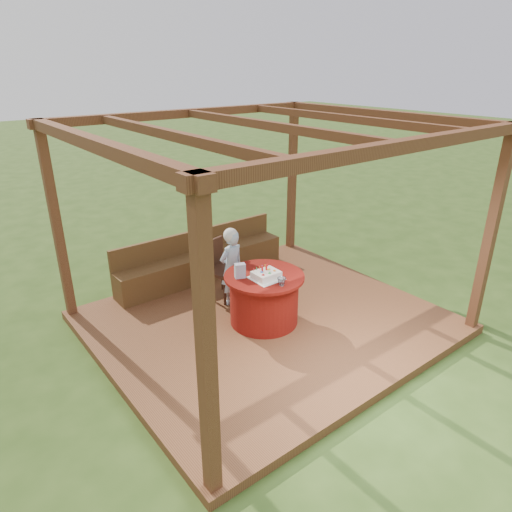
{
  "coord_description": "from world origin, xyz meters",
  "views": [
    {
      "loc": [
        -3.58,
        -4.34,
        3.46
      ],
      "look_at": [
        0.0,
        0.25,
        1.0
      ],
      "focal_mm": 32.0,
      "sensor_mm": 36.0,
      "label": 1
    }
  ],
  "objects": [
    {
      "name": "drinking_glass",
      "position": [
        -0.1,
        -0.41,
        0.89
      ],
      "size": [
        0.15,
        0.15,
        0.11
      ],
      "primitive_type": "imported",
      "rotation": [
        0.0,
        0.0,
        0.37
      ],
      "color": "white",
      "rests_on": "table"
    },
    {
      "name": "table",
      "position": [
        -0.08,
        -0.03,
        0.48
      ],
      "size": [
        1.09,
        1.09,
        0.72
      ],
      "color": "maroon",
      "rests_on": "deck"
    },
    {
      "name": "pergola",
      "position": [
        0.0,
        0.0,
        2.41
      ],
      "size": [
        4.5,
        4.0,
        2.72
      ],
      "color": "brown",
      "rests_on": "deck"
    },
    {
      "name": "ground",
      "position": [
        0.0,
        0.0,
        0.0
      ],
      "size": [
        60.0,
        60.0,
        0.0
      ],
      "primitive_type": "plane",
      "color": "#2B4517",
      "rests_on": "ground"
    },
    {
      "name": "bench",
      "position": [
        0.0,
        1.72,
        0.38
      ],
      "size": [
        3.0,
        0.42,
        0.8
      ],
      "color": "brown",
      "rests_on": "deck"
    },
    {
      "name": "birthday_cake",
      "position": [
        -0.13,
        -0.13,
        0.89
      ],
      "size": [
        0.39,
        0.39,
        0.18
      ],
      "color": "white",
      "rests_on": "table"
    },
    {
      "name": "elderly_woman",
      "position": [
        -0.11,
        0.7,
        0.72
      ],
      "size": [
        0.44,
        0.32,
        1.19
      ],
      "color": "#8EB2D2",
      "rests_on": "deck"
    },
    {
      "name": "chair",
      "position": [
        -0.13,
        0.99,
        0.63
      ],
      "size": [
        0.55,
        0.55,
        0.9
      ],
      "color": "#3A1E12",
      "rests_on": "deck"
    },
    {
      "name": "gift_bag",
      "position": [
        -0.38,
        0.11,
        0.93
      ],
      "size": [
        0.16,
        0.14,
        0.2
      ],
      "primitive_type": "cube",
      "rotation": [
        0.0,
        0.0,
        -0.4
      ],
      "color": "#CB83B7",
      "rests_on": "table"
    },
    {
      "name": "deck",
      "position": [
        0.0,
        0.0,
        0.06
      ],
      "size": [
        4.5,
        4.0,
        0.12
      ],
      "primitive_type": "cube",
      "color": "brown",
      "rests_on": "ground"
    }
  ]
}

